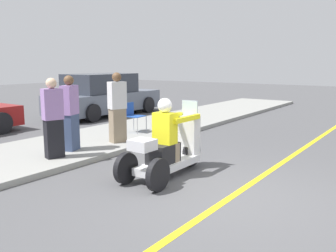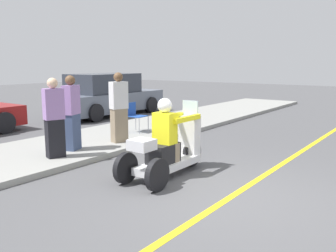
# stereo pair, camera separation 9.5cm
# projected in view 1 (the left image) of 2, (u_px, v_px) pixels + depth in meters

# --- Properties ---
(ground_plane) EXTENTS (60.00, 60.00, 0.00)m
(ground_plane) POSITION_uv_depth(u_px,v_px,m) (230.00, 198.00, 5.75)
(ground_plane) COLOR #4C4C4F
(lane_stripe) EXTENTS (24.00, 0.12, 0.01)m
(lane_stripe) POSITION_uv_depth(u_px,v_px,m) (240.00, 191.00, 6.05)
(lane_stripe) COLOR gold
(lane_stripe) RESTS_ON ground
(sidewalk_strip) EXTENTS (28.00, 2.80, 0.12)m
(sidewalk_strip) POSITION_uv_depth(u_px,v_px,m) (42.00, 153.00, 8.33)
(sidewalk_strip) COLOR gray
(sidewalk_strip) RESTS_ON ground
(motorcycle_trike) EXTENTS (2.13, 0.78, 1.44)m
(motorcycle_trike) POSITION_uv_depth(u_px,v_px,m) (168.00, 148.00, 6.78)
(motorcycle_trike) COLOR black
(motorcycle_trike) RESTS_ON ground
(spectator_with_child) EXTENTS (0.45, 0.35, 1.66)m
(spectator_with_child) POSITION_uv_depth(u_px,v_px,m) (70.00, 115.00, 8.22)
(spectator_with_child) COLOR #38476B
(spectator_with_child) RESTS_ON sidewalk_strip
(spectator_mid_group) EXTENTS (0.44, 0.34, 1.63)m
(spectator_mid_group) POSITION_uv_depth(u_px,v_px,m) (53.00, 120.00, 7.57)
(spectator_mid_group) COLOR black
(spectator_mid_group) RESTS_ON sidewalk_strip
(spectator_end_of_line) EXTENTS (0.46, 0.35, 1.70)m
(spectator_end_of_line) POSITION_uv_depth(u_px,v_px,m) (117.00, 109.00, 9.07)
(spectator_end_of_line) COLOR gray
(spectator_end_of_line) RESTS_ON sidewalk_strip
(folding_chair_curbside) EXTENTS (0.50, 0.50, 0.82)m
(folding_chair_curbside) POSITION_uv_depth(u_px,v_px,m) (132.00, 114.00, 10.47)
(folding_chair_curbside) COLOR #A5A8AD
(folding_chair_curbside) RESTS_ON sidewalk_strip
(parked_car_lot_right) EXTENTS (4.80, 2.02, 1.63)m
(parked_car_lot_right) POSITION_uv_depth(u_px,v_px,m) (104.00, 96.00, 14.59)
(parked_car_lot_right) COLOR slate
(parked_car_lot_right) RESTS_ON ground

